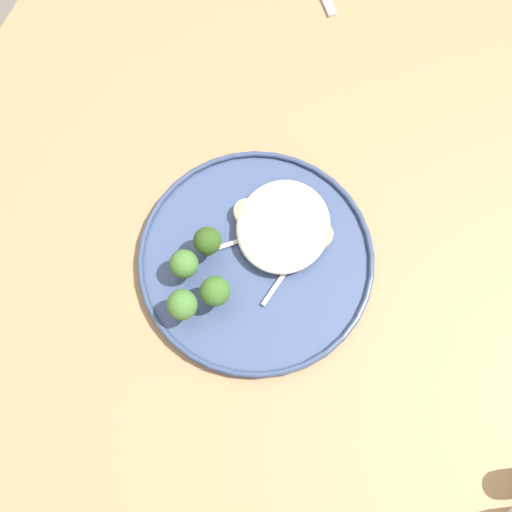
% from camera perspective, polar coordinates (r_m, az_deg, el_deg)
% --- Properties ---
extents(ground, '(6.00, 6.00, 0.00)m').
position_cam_1_polar(ground, '(1.46, 0.77, -11.02)').
color(ground, '#665B51').
extents(wooden_dining_table, '(1.40, 1.00, 0.74)m').
position_cam_1_polar(wooden_dining_table, '(0.81, 1.37, -5.25)').
color(wooden_dining_table, '#9E754C').
rests_on(wooden_dining_table, ground).
extents(dinner_plate, '(0.29, 0.29, 0.02)m').
position_cam_1_polar(dinner_plate, '(0.74, 0.00, -0.28)').
color(dinner_plate, '#38476B').
rests_on(dinner_plate, wooden_dining_table).
extents(noodle_bed, '(0.12, 0.11, 0.03)m').
position_cam_1_polar(noodle_bed, '(0.73, 2.61, 2.86)').
color(noodle_bed, beige).
rests_on(noodle_bed, dinner_plate).
extents(seared_scallop_large_seared, '(0.02, 0.02, 0.01)m').
position_cam_1_polar(seared_scallop_large_seared, '(0.75, 3.68, 4.13)').
color(seared_scallop_large_seared, '#DBB77A').
rests_on(seared_scallop_large_seared, dinner_plate).
extents(seared_scallop_center_golden, '(0.03, 0.03, 0.01)m').
position_cam_1_polar(seared_scallop_center_golden, '(0.72, 2.54, 0.23)').
color(seared_scallop_center_golden, '#E5C689').
rests_on(seared_scallop_center_golden, dinner_plate).
extents(seared_scallop_right_edge, '(0.03, 0.03, 0.01)m').
position_cam_1_polar(seared_scallop_right_edge, '(0.74, 6.00, 1.98)').
color(seared_scallop_right_edge, '#E5C689').
rests_on(seared_scallop_right_edge, dinner_plate).
extents(seared_scallop_rear_pale, '(0.03, 0.03, 0.01)m').
position_cam_1_polar(seared_scallop_rear_pale, '(0.74, -0.84, 4.16)').
color(seared_scallop_rear_pale, beige).
rests_on(seared_scallop_rear_pale, dinner_plate).
extents(seared_scallop_half_hidden, '(0.03, 0.03, 0.02)m').
position_cam_1_polar(seared_scallop_half_hidden, '(0.74, 2.63, 2.73)').
color(seared_scallop_half_hidden, '#DBB77A').
rests_on(seared_scallop_half_hidden, dinner_plate).
extents(broccoli_floret_small_sprig, '(0.04, 0.04, 0.06)m').
position_cam_1_polar(broccoli_floret_small_sprig, '(0.69, -3.90, -3.42)').
color(broccoli_floret_small_sprig, '#89A356').
rests_on(broccoli_floret_small_sprig, dinner_plate).
extents(broccoli_floret_beside_noodles, '(0.03, 0.03, 0.05)m').
position_cam_1_polar(broccoli_floret_beside_noodles, '(0.70, -6.86, -0.78)').
color(broccoli_floret_beside_noodles, '#89A356').
rests_on(broccoli_floret_beside_noodles, dinner_plate).
extents(broccoli_floret_rear_charred, '(0.03, 0.03, 0.05)m').
position_cam_1_polar(broccoli_floret_rear_charred, '(0.71, -4.64, 1.37)').
color(broccoli_floret_rear_charred, '#89A356').
rests_on(broccoli_floret_rear_charred, dinner_plate).
extents(broccoli_floret_front_edge, '(0.04, 0.04, 0.06)m').
position_cam_1_polar(broccoli_floret_front_edge, '(0.69, -7.03, -4.67)').
color(broccoli_floret_front_edge, '#89A356').
rests_on(broccoli_floret_front_edge, dinner_plate).
extents(onion_sliver_short_strip, '(0.05, 0.02, 0.00)m').
position_cam_1_polar(onion_sliver_short_strip, '(0.72, 1.66, -3.14)').
color(onion_sliver_short_strip, silver).
rests_on(onion_sliver_short_strip, dinner_plate).
extents(onion_sliver_pale_crescent, '(0.04, 0.04, 0.00)m').
position_cam_1_polar(onion_sliver_pale_crescent, '(0.74, -2.95, 1.00)').
color(onion_sliver_pale_crescent, silver).
rests_on(onion_sliver_pale_crescent, dinner_plate).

